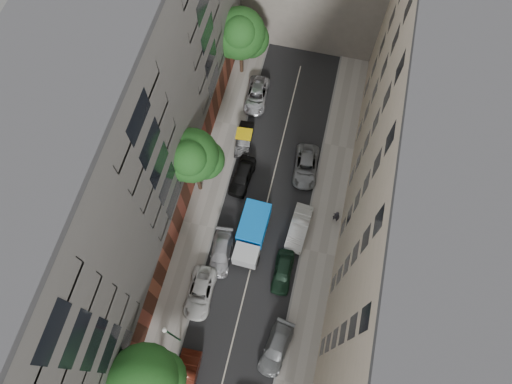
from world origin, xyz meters
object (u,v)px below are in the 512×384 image
(car_right_3, at_px, (299,228))
(lamp_post, at_px, (171,334))
(car_right_2, at_px, (283,272))
(car_left_4, at_px, (242,176))
(tree_far, at_px, (241,36))
(car_left_5, at_px, (244,139))
(car_left_1, at_px, (186,380))
(tarp_truck, at_px, (252,233))
(car_right_4, at_px, (306,167))
(car_left_3, at_px, (221,253))
(car_left_2, at_px, (200,293))
(car_right_1, at_px, (276,348))
(car_left_6, at_px, (257,95))
(tree_near, at_px, (145,382))
(tree_mid, at_px, (193,158))
(pedestrian, at_px, (336,216))

(car_right_3, bearing_deg, lamp_post, -119.27)
(car_right_2, bearing_deg, lamp_post, -135.19)
(car_left_4, relative_size, lamp_post, 0.60)
(tree_far, bearing_deg, car_left_5, -74.51)
(car_left_1, distance_m, lamp_post, 4.81)
(car_left_4, bearing_deg, car_left_5, 105.76)
(car_left_1, bearing_deg, tarp_truck, 77.34)
(car_right_4, bearing_deg, car_left_1, -109.94)
(car_left_3, bearing_deg, car_left_4, 84.49)
(car_left_2, bearing_deg, car_right_3, 45.55)
(car_left_2, xyz_separation_m, car_right_1, (7.20, -2.82, 0.01))
(car_right_2, bearing_deg, tree_far, 111.57)
(car_right_2, xyz_separation_m, tree_far, (-8.65, 20.10, 4.84))
(car_left_3, distance_m, car_left_6, 16.82)
(car_left_2, bearing_deg, car_left_4, 84.07)
(car_left_5, bearing_deg, lamp_post, -95.96)
(car_left_3, relative_size, lamp_post, 0.62)
(car_left_5, distance_m, car_right_3, 10.38)
(tarp_truck, relative_size, car_left_1, 1.24)
(car_left_1, bearing_deg, car_right_3, 64.23)
(car_left_2, relative_size, tree_near, 0.59)
(car_left_3, bearing_deg, tree_mid, 116.35)
(car_right_1, bearing_deg, tree_far, 119.03)
(tarp_truck, height_order, lamp_post, lamp_post)
(car_left_5, bearing_deg, tree_near, -97.30)
(tree_mid, bearing_deg, tarp_truck, -31.56)
(car_left_1, xyz_separation_m, car_right_4, (5.60, 20.53, -0.09))
(car_right_2, height_order, lamp_post, lamp_post)
(tree_far, bearing_deg, car_right_3, -59.94)
(car_right_3, bearing_deg, car_left_5, 135.78)
(car_left_4, distance_m, car_right_3, 7.23)
(car_left_4, height_order, lamp_post, lamp_post)
(car_left_3, bearing_deg, pedestrian, 25.61)
(car_left_1, relative_size, tree_mid, 0.50)
(car_left_5, bearing_deg, car_left_1, -92.10)
(tarp_truck, relative_size, car_right_3, 1.24)
(car_left_4, distance_m, tree_far, 13.37)
(car_left_5, distance_m, tree_mid, 8.69)
(car_left_1, relative_size, car_left_2, 0.98)
(car_right_4, bearing_deg, pedestrian, -55.69)
(car_left_4, relative_size, tree_mid, 0.47)
(car_right_2, distance_m, car_right_4, 10.40)
(car_right_2, bearing_deg, tree_near, -126.79)
(car_left_3, distance_m, car_right_4, 11.46)
(car_left_1, bearing_deg, lamp_post, 114.49)
(car_right_2, xyz_separation_m, pedestrian, (3.60, 5.95, 0.34))
(tree_mid, distance_m, lamp_post, 13.73)
(pedestrian, bearing_deg, car_left_5, -16.55)
(car_left_2, xyz_separation_m, car_left_4, (0.80, 11.38, 0.08))
(car_left_4, xyz_separation_m, car_right_2, (5.60, -8.00, -0.04))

